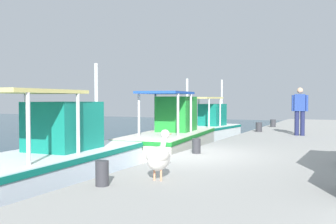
% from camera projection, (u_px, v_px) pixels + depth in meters
% --- Properties ---
extents(fishing_boat_nearest, '(5.84, 2.53, 3.11)m').
position_uv_depth(fishing_boat_nearest, '(47.00, 163.00, 8.44)').
color(fishing_boat_nearest, white).
rests_on(fishing_boat_nearest, ground).
extents(fishing_boat_second, '(5.77, 2.63, 2.97)m').
position_uv_depth(fishing_boat_second, '(171.00, 138.00, 13.49)').
color(fishing_boat_second, silver).
rests_on(fishing_boat_second, ground).
extents(fishing_boat_third, '(5.03, 2.36, 3.23)m').
position_uv_depth(fishing_boat_third, '(208.00, 128.00, 19.98)').
color(fishing_boat_third, white).
rests_on(fishing_boat_third, ground).
extents(pelican, '(0.96, 0.41, 0.82)m').
position_uv_depth(pelican, '(159.00, 156.00, 6.26)').
color(pelican, tan).
rests_on(pelican, quay_pier).
extents(fisherman_standing, '(0.28, 0.58, 1.77)m').
position_uv_depth(fisherman_standing, '(300.00, 109.00, 13.88)').
color(fisherman_standing, '#1E234C').
rests_on(fisherman_standing, quay_pier).
extents(mooring_bollard_nearest, '(0.21, 0.21, 0.39)m').
position_uv_depth(mooring_bollard_nearest, '(102.00, 173.00, 5.85)').
color(mooring_bollard_nearest, '#333338').
rests_on(mooring_bollard_nearest, quay_pier).
extents(mooring_bollard_second, '(0.21, 0.21, 0.37)m').
position_uv_depth(mooring_bollard_second, '(196.00, 146.00, 9.34)').
color(mooring_bollard_second, '#333338').
rests_on(mooring_bollard_second, quay_pier).
extents(mooring_bollard_third, '(0.26, 0.26, 0.38)m').
position_uv_depth(mooring_bollard_third, '(259.00, 127.00, 15.45)').
color(mooring_bollard_third, '#333338').
rests_on(mooring_bollard_third, quay_pier).
extents(mooring_bollard_fourth, '(0.26, 0.26, 0.35)m').
position_uv_depth(mooring_bollard_fourth, '(273.00, 123.00, 18.13)').
color(mooring_bollard_fourth, '#333338').
rests_on(mooring_bollard_fourth, quay_pier).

